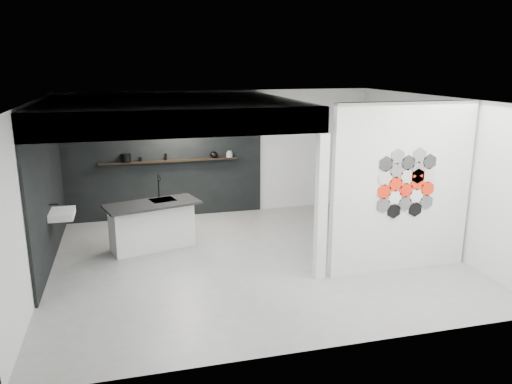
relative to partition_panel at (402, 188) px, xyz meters
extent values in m
cube|color=gray|center=(-2.23, 1.00, -1.40)|extent=(7.00, 6.00, 0.01)
cube|color=silver|center=(0.00, 0.00, 0.00)|extent=(2.45, 0.15, 2.80)
cube|color=black|center=(-3.52, 3.97, -0.22)|extent=(4.40, 0.04, 2.35)
cube|color=black|center=(-5.70, 2.00, -0.22)|extent=(0.04, 4.00, 2.35)
cube|color=silver|center=(-3.52, 2.00, 1.15)|extent=(4.40, 4.00, 0.40)
cube|color=silver|center=(-1.41, 0.00, -0.22)|extent=(0.16, 0.16, 2.35)
cube|color=silver|center=(-3.52, 0.08, 1.15)|extent=(4.40, 0.16, 0.40)
cube|color=silver|center=(-5.46, 1.80, -0.55)|extent=(0.40, 0.60, 0.12)
cube|color=black|center=(-3.43, 3.87, -0.10)|extent=(3.00, 0.15, 0.04)
cube|color=silver|center=(-3.94, 2.02, -0.97)|extent=(1.58, 0.92, 0.85)
cube|color=black|center=(-3.92, 1.95, -0.53)|extent=(1.83, 1.17, 0.04)
cube|color=black|center=(-3.72, 2.14, -0.51)|extent=(0.53, 0.48, 0.01)
cylinder|color=black|center=(-3.77, 2.33, -0.31)|extent=(0.03, 0.03, 0.40)
torus|color=black|center=(-3.75, 2.27, -0.11)|extent=(0.06, 0.14, 0.14)
cylinder|color=black|center=(-4.34, 3.87, 0.01)|extent=(0.22, 0.22, 0.17)
ellipsoid|color=black|center=(-2.43, 3.87, -0.01)|extent=(0.19, 0.19, 0.14)
cylinder|color=gray|center=(-2.08, 3.87, -0.03)|extent=(0.17, 0.17, 0.10)
cylinder|color=gray|center=(-2.08, 3.87, -0.01)|extent=(0.11, 0.11, 0.14)
cylinder|color=black|center=(-3.50, 3.87, -0.01)|extent=(0.06, 0.06, 0.14)
cylinder|color=black|center=(-4.04, 3.87, -0.04)|extent=(0.08, 0.08, 0.09)
cylinder|color=black|center=(-0.37, -0.09, -0.24)|extent=(0.26, 0.02, 0.26)
cylinder|color=red|center=(-0.37, -0.09, -0.01)|extent=(0.26, 0.02, 0.26)
cylinder|color=beige|center=(-0.37, -0.09, 0.21)|extent=(0.26, 0.02, 0.26)
cylinder|color=#2D2D2D|center=(-0.37, -0.09, 0.44)|extent=(0.26, 0.02, 0.26)
cylinder|color=black|center=(-0.17, -0.09, -0.35)|extent=(0.26, 0.02, 0.26)
cylinder|color=white|center=(-0.17, -0.09, -0.13)|extent=(0.26, 0.02, 0.26)
cylinder|color=red|center=(-0.17, -0.09, 0.10)|extent=(0.26, 0.02, 0.26)
cylinder|color=#66635E|center=(-0.17, -0.09, 0.33)|extent=(0.26, 0.02, 0.26)
cylinder|color=silver|center=(-0.17, -0.09, 0.55)|extent=(0.26, 0.02, 0.26)
cylinder|color=black|center=(0.02, -0.09, -0.24)|extent=(0.26, 0.02, 0.26)
cylinder|color=red|center=(0.02, -0.09, -0.01)|extent=(0.26, 0.02, 0.26)
cylinder|color=beige|center=(0.02, -0.09, 0.21)|extent=(0.26, 0.02, 0.26)
cylinder|color=#2D2D2D|center=(0.02, -0.09, 0.44)|extent=(0.26, 0.02, 0.26)
cylinder|color=black|center=(0.22, -0.09, -0.35)|extent=(0.26, 0.02, 0.26)
cylinder|color=white|center=(0.22, -0.09, -0.13)|extent=(0.26, 0.02, 0.26)
cylinder|color=red|center=(0.22, -0.09, 0.10)|extent=(0.26, 0.02, 0.26)
cylinder|color=#66635E|center=(0.22, -0.09, 0.33)|extent=(0.26, 0.02, 0.26)
cylinder|color=silver|center=(0.22, -0.09, 0.55)|extent=(0.26, 0.02, 0.26)
cylinder|color=black|center=(0.42, -0.09, -0.24)|extent=(0.26, 0.02, 0.26)
cylinder|color=red|center=(0.42, -0.09, -0.01)|extent=(0.26, 0.02, 0.26)
cylinder|color=beige|center=(0.42, -0.09, 0.21)|extent=(0.26, 0.02, 0.26)
cylinder|color=#2D2D2D|center=(0.42, -0.09, 0.44)|extent=(0.26, 0.02, 0.26)
cylinder|color=red|center=(0.22, -0.09, 0.21)|extent=(0.26, 0.02, 0.26)
camera|label=1|loc=(-4.31, -7.03, 1.98)|focal=35.00mm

